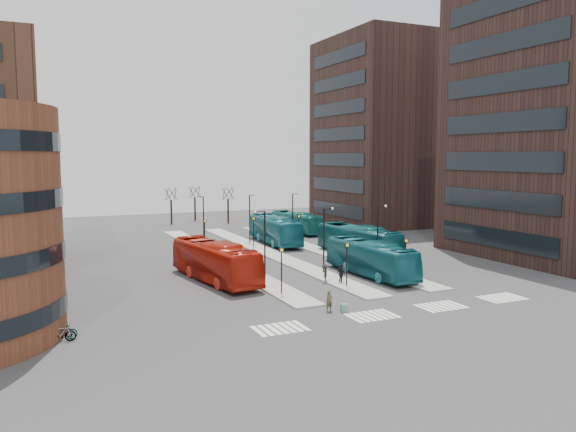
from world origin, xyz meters
name	(u,v)px	position (x,y,z in m)	size (l,w,h in m)	color
ground	(420,330)	(0.00, 0.00, 0.00)	(160.00, 160.00, 0.00)	#303033
island_left	(219,257)	(-4.00, 30.00, 0.07)	(2.50, 45.00, 0.15)	gray
island_mid	(269,253)	(2.00, 30.00, 0.07)	(2.50, 45.00, 0.15)	gray
island_right	(316,249)	(8.00, 30.00, 0.07)	(2.50, 45.00, 0.15)	gray
suitcase	(344,308)	(-2.35, 5.57, 0.31)	(0.49, 0.39, 0.61)	#1B3B97
red_bus	(215,261)	(-7.74, 19.14, 1.77)	(2.97, 12.71, 3.54)	#B31E0D
teal_bus_a	(371,258)	(6.08, 15.30, 1.63)	(2.74, 11.71, 3.26)	#145C68
teal_bus_b	(275,230)	(5.47, 36.67, 1.75)	(2.94, 12.57, 3.50)	#16646F
teal_bus_c	(359,241)	(10.29, 24.25, 1.74)	(2.93, 12.50, 3.48)	#12555C
teal_bus_d	(296,222)	(12.23, 44.56, 1.51)	(2.54, 10.87, 3.03)	#13615E
traveller	(329,301)	(-3.22, 6.18, 0.76)	(0.56, 0.36, 1.53)	#4B462D
commuter_a	(244,272)	(-5.38, 17.97, 0.82)	(0.80, 0.62, 1.65)	black
commuter_b	(341,274)	(1.88, 13.40, 0.87)	(1.02, 0.43, 1.74)	black
commuter_c	(325,273)	(0.89, 14.56, 0.80)	(1.03, 0.59, 1.60)	black
bicycle_near	(61,332)	(-21.00, 7.36, 0.50)	(0.66, 1.89, 0.99)	gray
bicycle_mid	(61,334)	(-21.00, 6.98, 0.51)	(0.48, 1.70, 1.02)	gray
bicycle_far	(60,331)	(-21.00, 8.00, 0.40)	(0.54, 1.54, 0.81)	gray
crosswalk_stripes	(405,311)	(1.75, 4.00, 0.01)	(22.35, 2.40, 0.01)	silver
tower_near	(568,120)	(31.98, 16.00, 15.00)	(20.12, 20.00, 30.00)	#2F1E1A
tower_far	(390,132)	(31.98, 50.00, 15.00)	(20.12, 20.00, 30.00)	#2F1E1A
sign_poles	(292,242)	(1.60, 23.00, 2.41)	(12.45, 22.12, 3.65)	black
lamp_posts	(282,224)	(2.64, 28.00, 3.58)	(14.04, 20.24, 6.12)	black
bare_trees	(198,206)	(2.67, 62.67, 2.72)	(10.97, 8.14, 5.90)	black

